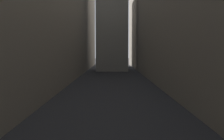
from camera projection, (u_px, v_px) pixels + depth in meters
ground_plane at (112, 84)px, 38.30m from camera, size 264.00×264.00×0.00m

